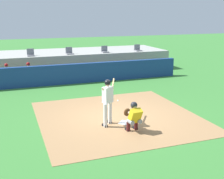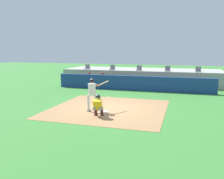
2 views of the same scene
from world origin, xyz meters
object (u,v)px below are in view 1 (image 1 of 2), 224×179
at_px(home_plate, 125,123).
at_px(dugout_player_0, 7,74).
at_px(stadium_seat_2, 69,52).
at_px(stadium_seat_4, 138,49).
at_px(batter_at_plate, 108,99).
at_px(stadium_seat_3, 105,51).
at_px(stadium_seat_1, 31,54).
at_px(dugout_player_1, 29,73).
at_px(catcher_crouched, 133,116).

bearing_deg(home_plate, dugout_player_0, 117.19).
bearing_deg(stadium_seat_2, dugout_player_0, -154.07).
height_order(stadium_seat_2, stadium_seat_4, same).
bearing_deg(batter_at_plate, home_plate, -6.20).
bearing_deg(stadium_seat_3, home_plate, -104.33).
distance_m(stadium_seat_1, stadium_seat_4, 7.80).
bearing_deg(batter_at_plate, stadium_seat_2, 86.14).
distance_m(batter_at_plate, stadium_seat_2, 10.14).
distance_m(stadium_seat_2, stadium_seat_4, 5.20).
bearing_deg(stadium_seat_4, stadium_seat_3, 180.00).
bearing_deg(dugout_player_1, dugout_player_0, 180.00).
distance_m(batter_at_plate, catcher_crouched, 1.20).
height_order(home_plate, stadium_seat_2, stadium_seat_2).
distance_m(stadium_seat_1, stadium_seat_3, 5.20).
bearing_deg(stadium_seat_3, batter_at_plate, -108.00).
bearing_deg(dugout_player_1, batter_at_plate, -74.39).
height_order(stadium_seat_2, stadium_seat_3, same).
relative_size(catcher_crouched, stadium_seat_1, 4.18).
bearing_deg(catcher_crouched, batter_at_plate, 125.87).
bearing_deg(home_plate, batter_at_plate, 173.80).
height_order(home_plate, stadium_seat_4, stadium_seat_4).
relative_size(catcher_crouched, stadium_seat_4, 4.18).
distance_m(dugout_player_0, stadium_seat_2, 4.73).
relative_size(dugout_player_0, stadium_seat_4, 2.71).
distance_m(home_plate, stadium_seat_4, 11.53).
height_order(home_plate, stadium_seat_1, stadium_seat_1).
distance_m(catcher_crouched, stadium_seat_2, 11.05).
xyz_separation_m(home_plate, batter_at_plate, (-0.68, 0.07, 1.01)).
bearing_deg(dugout_player_0, batter_at_plate, -66.54).
relative_size(catcher_crouched, dugout_player_1, 1.54).
relative_size(catcher_crouched, stadium_seat_2, 4.18).
distance_m(home_plate, stadium_seat_2, 10.29).
xyz_separation_m(batter_at_plate, stadium_seat_1, (-1.92, 10.10, 0.50)).
xyz_separation_m(home_plate, catcher_crouched, (-0.03, -0.83, 0.58)).
height_order(batter_at_plate, stadium_seat_4, stadium_seat_4).
xyz_separation_m(home_plate, stadium_seat_1, (-2.60, 10.18, 1.51)).
bearing_deg(batter_at_plate, dugout_player_0, 113.46).
relative_size(dugout_player_0, stadium_seat_3, 2.71).
relative_size(dugout_player_0, stadium_seat_2, 2.71).
relative_size(stadium_seat_1, stadium_seat_4, 1.00).
bearing_deg(stadium_seat_2, dugout_player_1, -145.30).
bearing_deg(home_plate, catcher_crouched, -91.81).
xyz_separation_m(catcher_crouched, dugout_player_1, (-2.91, 8.98, 0.07)).
bearing_deg(stadium_seat_2, home_plate, -90.00).
xyz_separation_m(stadium_seat_3, stadium_seat_4, (2.60, 0.00, 0.00)).
distance_m(dugout_player_1, stadium_seat_4, 8.43).
height_order(catcher_crouched, stadium_seat_1, stadium_seat_1).
xyz_separation_m(stadium_seat_1, stadium_seat_4, (7.80, 0.00, 0.00)).
distance_m(stadium_seat_2, stadium_seat_3, 2.60).
bearing_deg(stadium_seat_1, batter_at_plate, -79.26).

